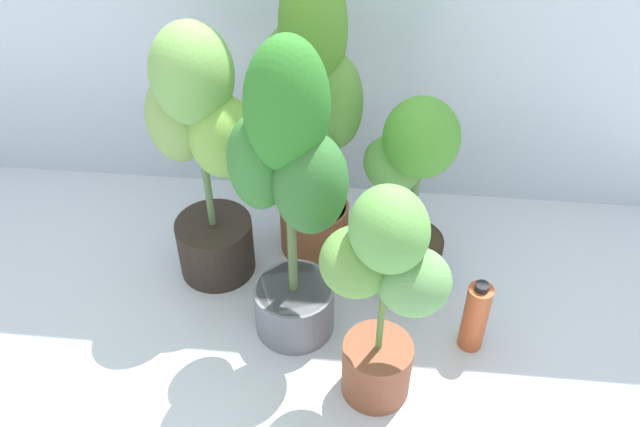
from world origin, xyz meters
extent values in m
plane|color=silver|center=(0.00, 0.00, 0.00)|extent=(8.00, 8.00, 0.00)
cylinder|color=#30261F|center=(-0.29, 0.35, 0.10)|extent=(0.26, 0.26, 0.21)
cylinder|color=#472925|center=(-0.29, 0.35, 0.20)|extent=(0.24, 0.24, 0.02)
cylinder|color=#5B7C4C|center=(-0.29, 0.35, 0.53)|extent=(0.02, 0.02, 0.63)
ellipsoid|color=#78B256|center=(-0.29, 0.35, 0.77)|extent=(0.30, 0.29, 0.31)
ellipsoid|color=#86AF59|center=(-0.36, 0.37, 0.60)|extent=(0.25, 0.24, 0.29)
ellipsoid|color=#83B84D|center=(-0.22, 0.33, 0.58)|extent=(0.29, 0.29, 0.27)
cylinder|color=slate|center=(0.01, 0.12, 0.09)|extent=(0.25, 0.25, 0.18)
cylinder|color=#3C3022|center=(0.01, 0.12, 0.17)|extent=(0.23, 0.23, 0.02)
cylinder|color=#57703F|center=(0.01, 0.12, 0.54)|extent=(0.03, 0.03, 0.73)
ellipsoid|color=#2F7B28|center=(0.01, 0.12, 0.82)|extent=(0.29, 0.28, 0.38)
ellipsoid|color=#377A34|center=(-0.07, 0.14, 0.63)|extent=(0.22, 0.21, 0.29)
ellipsoid|color=#347032|center=(0.07, 0.10, 0.60)|extent=(0.29, 0.29, 0.31)
cylinder|color=#31221B|center=(0.37, 0.38, 0.09)|extent=(0.23, 0.23, 0.17)
cylinder|color=#3D2F1E|center=(0.37, 0.38, 0.17)|extent=(0.21, 0.21, 0.02)
cylinder|color=#5D7E47|center=(0.37, 0.38, 0.41)|extent=(0.03, 0.03, 0.46)
ellipsoid|color=#4D9733|center=(0.37, 0.38, 0.58)|extent=(0.24, 0.25, 0.25)
ellipsoid|color=#5B9745|center=(0.29, 0.40, 0.46)|extent=(0.25, 0.26, 0.18)
cylinder|color=brown|center=(0.04, 0.50, 0.10)|extent=(0.24, 0.24, 0.19)
cylinder|color=#442F1E|center=(0.04, 0.50, 0.18)|extent=(0.22, 0.22, 0.02)
cylinder|color=olive|center=(0.04, 0.50, 0.57)|extent=(0.02, 0.02, 0.75)
ellipsoid|color=#528A2D|center=(0.04, 0.50, 0.85)|extent=(0.29, 0.29, 0.42)
ellipsoid|color=#59853E|center=(-0.04, 0.52, 0.66)|extent=(0.26, 0.26, 0.38)
ellipsoid|color=#5C8F3E|center=(0.11, 0.48, 0.63)|extent=(0.23, 0.23, 0.32)
ellipsoid|color=#508542|center=(0.05, 0.44, 0.49)|extent=(0.18, 0.16, 0.29)
cylinder|color=brown|center=(0.28, -0.09, 0.10)|extent=(0.20, 0.20, 0.19)
cylinder|color=#3B301A|center=(0.28, -0.09, 0.18)|extent=(0.18, 0.18, 0.02)
cylinder|color=olive|center=(0.28, -0.09, 0.44)|extent=(0.02, 0.02, 0.50)
ellipsoid|color=#63A84D|center=(0.28, -0.09, 0.63)|extent=(0.27, 0.28, 0.23)
ellipsoid|color=#699F48|center=(0.21, -0.08, 0.50)|extent=(0.20, 0.20, 0.18)
ellipsoid|color=#68A35B|center=(0.35, -0.12, 0.48)|extent=(0.19, 0.17, 0.19)
cylinder|color=#C0542A|center=(0.57, 0.10, 0.12)|extent=(0.08, 0.08, 0.25)
cylinder|color=black|center=(0.57, 0.10, 0.26)|extent=(0.04, 0.04, 0.02)
camera|label=1|loc=(0.23, -1.27, 1.68)|focal=37.26mm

